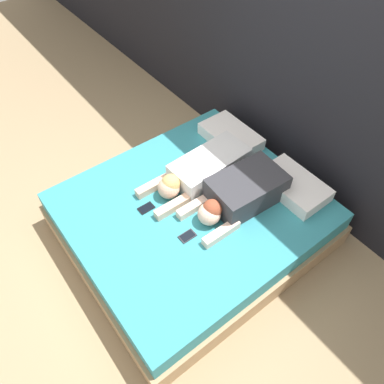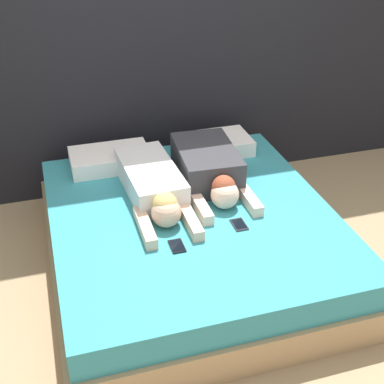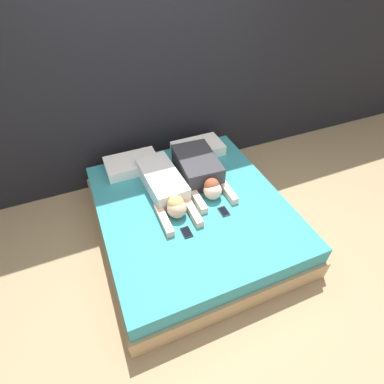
# 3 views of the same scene
# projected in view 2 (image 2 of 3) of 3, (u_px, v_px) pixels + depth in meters

# --- Properties ---
(ground_plane) EXTENTS (12.00, 12.00, 0.00)m
(ground_plane) POSITION_uv_depth(u_px,v_px,m) (192.00, 262.00, 3.62)
(ground_plane) COLOR #9E8460
(wall_back) EXTENTS (12.00, 0.06, 2.60)m
(wall_back) POSITION_uv_depth(u_px,v_px,m) (147.00, 26.00, 3.89)
(wall_back) COLOR black
(wall_back) RESTS_ON ground_plane
(bed) EXTENTS (1.82, 2.01, 0.40)m
(bed) POSITION_uv_depth(u_px,v_px,m) (192.00, 238.00, 3.51)
(bed) COLOR tan
(bed) RESTS_ON ground_plane
(pillow_head_left) EXTENTS (0.57, 0.35, 0.12)m
(pillow_head_left) POSITION_uv_depth(u_px,v_px,m) (110.00, 159.00, 3.91)
(pillow_head_left) COLOR white
(pillow_head_left) RESTS_ON bed
(pillow_head_right) EXTENTS (0.57, 0.35, 0.12)m
(pillow_head_right) POSITION_uv_depth(u_px,v_px,m) (213.00, 145.00, 4.10)
(pillow_head_right) COLOR white
(pillow_head_right) RESTS_ON bed
(person_left) EXTENTS (0.37, 1.02, 0.21)m
(person_left) POSITION_uv_depth(u_px,v_px,m) (154.00, 186.00, 3.50)
(person_left) COLOR silver
(person_left) RESTS_ON bed
(person_right) EXTENTS (0.42, 0.88, 0.24)m
(person_right) POSITION_uv_depth(u_px,v_px,m) (210.00, 169.00, 3.66)
(person_right) COLOR #333338
(person_right) RESTS_ON bed
(cell_phone_left) EXTENTS (0.08, 0.13, 0.01)m
(cell_phone_left) POSITION_uv_depth(u_px,v_px,m) (177.00, 246.00, 3.09)
(cell_phone_left) COLOR black
(cell_phone_left) RESTS_ON bed
(cell_phone_right) EXTENTS (0.08, 0.13, 0.01)m
(cell_phone_right) POSITION_uv_depth(u_px,v_px,m) (239.00, 225.00, 3.28)
(cell_phone_right) COLOR #2D2D33
(cell_phone_right) RESTS_ON bed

